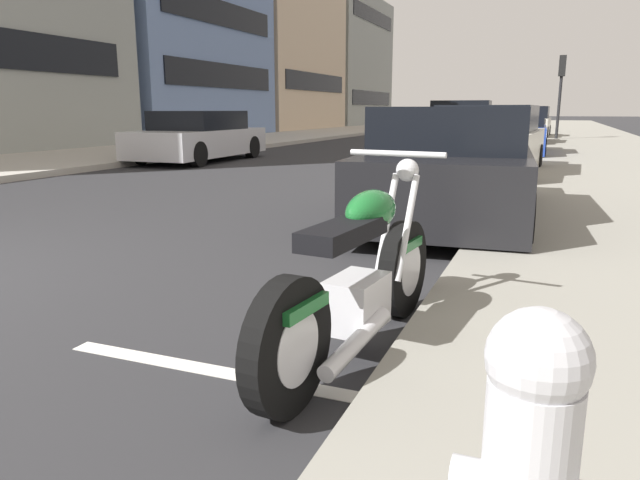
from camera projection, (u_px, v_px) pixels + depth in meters
name	position (u px, v px, depth m)	size (l,w,h in m)	color
sidewalk_near_curb	(624.00, 170.00, 12.88)	(120.00, 4.40, 0.14)	gray
sidewalk_far_curb	(125.00, 153.00, 17.81)	(120.00, 5.00, 0.14)	#ADA89E
parking_stall_stripe	(243.00, 376.00, 3.06)	(0.12, 2.20, 0.01)	silver
parked_motorcycle	(359.00, 281.00, 3.27)	(2.14, 0.62, 1.12)	black
parked_car_at_intersection	(452.00, 168.00, 7.13)	(4.31, 2.07, 1.40)	black
parked_car_behind_motorcycle	(488.00, 144.00, 11.86)	(4.63, 2.08, 1.45)	beige
parked_car_near_corner	(514.00, 134.00, 17.19)	(4.15, 1.90, 1.46)	navy
parked_car_mid_block	(518.00, 127.00, 22.58)	(4.39, 1.97, 1.49)	black
parked_car_second_in_row	(530.00, 124.00, 27.71)	(4.24, 1.87, 1.52)	beige
crossing_truck	(461.00, 115.00, 38.75)	(2.07, 5.24, 1.95)	#4C5156
car_opposite_curb	(199.00, 137.00, 15.71)	(4.62, 2.05, 1.33)	silver
fire_hydrant	(530.00, 459.00, 1.38)	(0.24, 0.36, 0.80)	#B7B7BC
traffic_signal_near_corner	(561.00, 79.00, 24.66)	(0.36, 0.28, 3.45)	black
townhouse_corner_block	(115.00, 0.00, 28.25)	(10.75, 11.85, 13.15)	#6B84B2
townhouse_far_uphill	(236.00, 23.00, 38.49)	(11.22, 11.55, 13.95)	beige
townhouse_near_left	(318.00, 64.00, 49.83)	(12.48, 9.77, 10.41)	#939993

